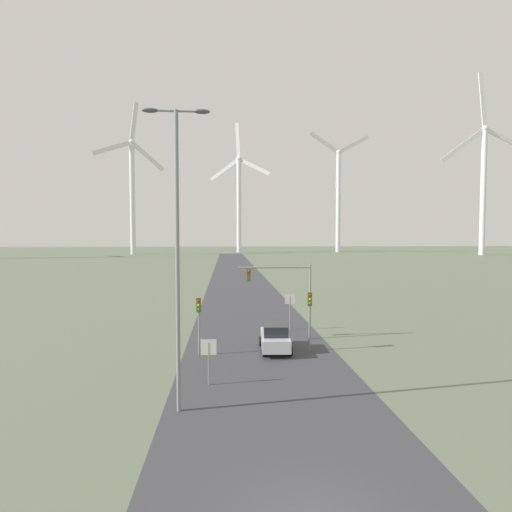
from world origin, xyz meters
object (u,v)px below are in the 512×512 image
Objects in this scene: car_approaching at (275,337)px; wind_turbine_far_right at (484,177)px; wind_turbine_right at (338,192)px; traffic_light_post_near_right at (310,308)px; stop_sign_far at (290,305)px; traffic_light_mast_overhead at (284,284)px; wind_turbine_center at (239,196)px; stop_sign_near at (209,353)px; traffic_light_post_near_left at (199,313)px; streetlamp at (177,232)px; wind_turbine_left at (132,187)px.

wind_turbine_far_right reaches higher than car_approaching.
traffic_light_post_near_right is at bearing -106.52° from wind_turbine_right.
traffic_light_mast_overhead is at bearing -108.15° from stop_sign_far.
stop_sign_far is at bearing -90.44° from wind_turbine_center.
wind_turbine_right is (55.90, 172.48, 27.70)m from stop_sign_near.
traffic_light_post_near_left is 173.16m from wind_turbine_far_right.
traffic_light_post_near_left is 0.06× the size of wind_turbine_right.
streetlamp is 13.88m from traffic_light_mast_overhead.
car_approaching is at bearing -107.25° from wind_turbine_right.
streetlamp is 6.95m from stop_sign_near.
traffic_light_post_near_left is at bearing -149.50° from traffic_light_mast_overhead.
wind_turbine_far_right is at bearing 51.36° from stop_sign_far.
stop_sign_far is (6.07, 11.60, 0.42)m from stop_sign_near.
wind_turbine_left reaches higher than traffic_light_post_near_right.
wind_turbine_far_right is (100.77, 126.07, 29.92)m from stop_sign_far.
wind_turbine_right reaches higher than traffic_light_post_near_right.
wind_turbine_center is at bearing 87.28° from streetlamp.
streetlamp reaches higher than stop_sign_far.
traffic_light_post_near_right reaches higher than car_approaching.
stop_sign_far is 170.62m from wind_turbine_right.
traffic_light_mast_overhead is 0.09× the size of wind_turbine_left.
traffic_light_post_near_right is 0.05× the size of wind_turbine_far_right.
wind_turbine_center is at bearing 87.26° from traffic_light_post_near_left.
traffic_light_mast_overhead is (6.00, 3.54, 1.37)m from traffic_light_post_near_left.
stop_sign_near is at bearing -75.88° from wind_turbine_left.
stop_sign_far is at bearing 42.46° from traffic_light_post_near_left.
traffic_light_post_near_left is at bearing -108.75° from wind_turbine_right.
traffic_light_post_near_right is at bearing 41.33° from stop_sign_near.
traffic_light_post_near_right is (7.29, 0.39, 0.17)m from traffic_light_post_near_left.
stop_sign_near is 0.04× the size of wind_turbine_center.
traffic_light_post_near_right is 0.06× the size of wind_turbine_center.
stop_sign_near is (1.18, 2.98, -6.18)m from streetlamp.
wind_turbine_center is (8.51, 179.17, 19.94)m from streetlamp.
wind_turbine_left reaches higher than car_approaching.
traffic_light_post_near_right is 0.07× the size of wind_turbine_right.
stop_sign_far is 0.53× the size of traffic_light_mast_overhead.
wind_turbine_center is at bearing 175.63° from wind_turbine_right.
wind_turbine_left is (-38.01, 158.76, 21.26)m from streetlamp.
streetlamp reaches higher than car_approaching.
wind_turbine_right is (51.75, 166.62, 28.45)m from car_approaching.
traffic_light_post_near_right is (7.61, 8.63, -4.95)m from streetlamp.
traffic_light_post_near_left is at bearing -137.54° from stop_sign_far.
wind_turbine_center is 48.74m from wind_turbine_right.
car_approaching is 172.47m from wind_turbine_center.
stop_sign_near is 0.64× the size of traffic_light_post_near_left.
wind_turbine_center is at bearing 87.62° from stop_sign_near.
stop_sign_far reaches higher than car_approaching.
traffic_light_mast_overhead is 4.44m from car_approaching.
wind_turbine_left is 147.17m from wind_turbine_far_right.
stop_sign_far is 166.60m from wind_turbine_center.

